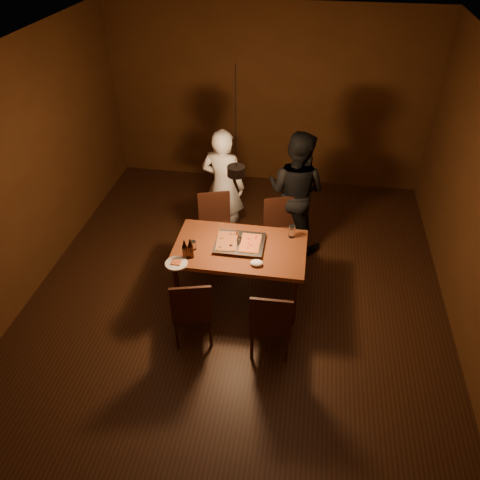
# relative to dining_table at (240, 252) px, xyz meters

# --- Properties ---
(room_shell) EXTENTS (6.00, 6.00, 6.00)m
(room_shell) POSITION_rel_dining_table_xyz_m (-0.03, -0.05, 0.72)
(room_shell) COLOR #361D0E
(room_shell) RESTS_ON ground
(dining_table) EXTENTS (1.50, 0.90, 0.75)m
(dining_table) POSITION_rel_dining_table_xyz_m (0.00, 0.00, 0.00)
(dining_table) COLOR brown
(dining_table) RESTS_ON floor
(chair_far_left) EXTENTS (0.53, 0.53, 0.49)m
(chair_far_left) POSITION_rel_dining_table_xyz_m (-0.46, 0.79, -0.14)
(chair_far_left) COLOR #38190F
(chair_far_left) RESTS_ON floor
(chair_far_right) EXTENTS (0.53, 0.53, 0.49)m
(chair_far_right) POSITION_rel_dining_table_xyz_m (0.41, 0.80, -0.14)
(chair_far_right) COLOR #38190F
(chair_far_right) RESTS_ON floor
(chair_near_left) EXTENTS (0.51, 0.51, 0.49)m
(chair_near_left) POSITION_rel_dining_table_xyz_m (-0.38, -0.80, -0.14)
(chair_near_left) COLOR #38190F
(chair_near_left) RESTS_ON floor
(chair_near_right) EXTENTS (0.43, 0.43, 0.49)m
(chair_near_right) POSITION_rel_dining_table_xyz_m (0.45, -0.84, -0.14)
(chair_near_right) COLOR #38190F
(chair_near_right) RESTS_ON floor
(pizza_tray) EXTENTS (0.58, 0.48, 0.05)m
(pizza_tray) POSITION_rel_dining_table_xyz_m (-0.01, 0.03, 0.10)
(pizza_tray) COLOR silver
(pizza_tray) RESTS_ON dining_table
(pizza_meat) EXTENTS (0.26, 0.38, 0.02)m
(pizza_meat) POSITION_rel_dining_table_xyz_m (-0.15, 0.02, 0.13)
(pizza_meat) COLOR maroon
(pizza_meat) RESTS_ON pizza_tray
(pizza_cheese) EXTENTS (0.23, 0.36, 0.02)m
(pizza_cheese) POSITION_rel_dining_table_xyz_m (0.11, 0.02, 0.13)
(pizza_cheese) COLOR gold
(pizza_cheese) RESTS_ON pizza_tray
(spatula) EXTENTS (0.18, 0.26, 0.04)m
(spatula) POSITION_rel_dining_table_xyz_m (-0.00, 0.04, 0.14)
(spatula) COLOR silver
(spatula) RESTS_ON pizza_tray
(beer_bottle_a) EXTENTS (0.06, 0.06, 0.23)m
(beer_bottle_a) POSITION_rel_dining_table_xyz_m (-0.56, -0.29, 0.19)
(beer_bottle_a) COLOR black
(beer_bottle_a) RESTS_ON dining_table
(beer_bottle_b) EXTENTS (0.06, 0.06, 0.24)m
(beer_bottle_b) POSITION_rel_dining_table_xyz_m (-0.50, -0.27, 0.19)
(beer_bottle_b) COLOR black
(beer_bottle_b) RESTS_ON dining_table
(water_glass_left) EXTENTS (0.07, 0.07, 0.11)m
(water_glass_left) POSITION_rel_dining_table_xyz_m (-0.51, -0.12, 0.13)
(water_glass_left) COLOR silver
(water_glass_left) RESTS_ON dining_table
(water_glass_right) EXTENTS (0.08, 0.08, 0.16)m
(water_glass_right) POSITION_rel_dining_table_xyz_m (0.57, 0.29, 0.15)
(water_glass_right) COLOR silver
(water_glass_right) RESTS_ON dining_table
(plate_slice) EXTENTS (0.24, 0.24, 0.03)m
(plate_slice) POSITION_rel_dining_table_xyz_m (-0.64, -0.41, 0.08)
(plate_slice) COLOR white
(plate_slice) RESTS_ON dining_table
(napkin) EXTENTS (0.14, 0.11, 0.06)m
(napkin) POSITION_rel_dining_table_xyz_m (0.23, -0.29, 0.10)
(napkin) COLOR white
(napkin) RESTS_ON dining_table
(diner_white) EXTENTS (0.65, 0.48, 1.62)m
(diner_white) POSITION_rel_dining_table_xyz_m (-0.42, 1.20, 0.14)
(diner_white) COLOR white
(diner_white) RESTS_ON floor
(diner_dark) EXTENTS (0.99, 0.89, 1.67)m
(diner_dark) POSITION_rel_dining_table_xyz_m (0.55, 1.18, 0.16)
(diner_dark) COLOR black
(diner_dark) RESTS_ON floor
(pendant_lamp) EXTENTS (0.18, 0.18, 1.10)m
(pendant_lamp) POSITION_rel_dining_table_xyz_m (-0.03, -0.05, 1.08)
(pendant_lamp) COLOR black
(pendant_lamp) RESTS_ON ceiling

